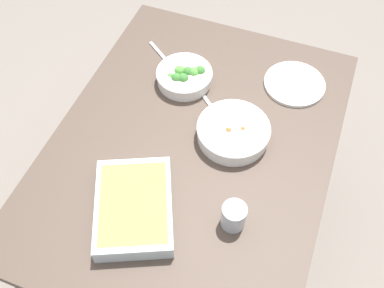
{
  "coord_description": "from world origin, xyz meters",
  "views": [
    {
      "loc": [
        0.79,
        0.3,
        1.94
      ],
      "look_at": [
        0.0,
        0.0,
        0.74
      ],
      "focal_mm": 41.8,
      "sensor_mm": 36.0,
      "label": 1
    }
  ],
  "objects": [
    {
      "name": "spoon_by_broccoli",
      "position": [
        -0.33,
        -0.23,
        0.74
      ],
      "size": [
        0.12,
        0.15,
        0.01
      ],
      "color": "silver",
      "rests_on": "dining_table"
    },
    {
      "name": "broccoli_bowl",
      "position": [
        -0.25,
        -0.12,
        0.77
      ],
      "size": [
        0.2,
        0.2,
        0.07
      ],
      "color": "white",
      "rests_on": "dining_table"
    },
    {
      "name": "dining_table",
      "position": [
        0.0,
        0.0,
        0.65
      ],
      "size": [
        1.2,
        0.9,
        0.74
      ],
      "color": "#4C3D33",
      "rests_on": "ground_plane"
    },
    {
      "name": "ground_plane",
      "position": [
        0.0,
        0.0,
        0.0
      ],
      "size": [
        6.0,
        6.0,
        0.0
      ],
      "primitive_type": "plane",
      "color": "slate"
    },
    {
      "name": "baking_dish",
      "position": [
        0.29,
        -0.07,
        0.77
      ],
      "size": [
        0.36,
        0.32,
        0.06
      ],
      "color": "silver",
      "rests_on": "dining_table"
    },
    {
      "name": "drink_cup",
      "position": [
        0.22,
        0.21,
        0.78
      ],
      "size": [
        0.07,
        0.07,
        0.08
      ],
      "color": "#B2BCC6",
      "rests_on": "dining_table"
    },
    {
      "name": "side_plate",
      "position": [
        -0.38,
        0.25,
        0.75
      ],
      "size": [
        0.22,
        0.22,
        0.01
      ],
      "primitive_type": "cylinder",
      "color": "silver",
      "rests_on": "dining_table"
    },
    {
      "name": "stew_bowl",
      "position": [
        -0.07,
        0.12,
        0.77
      ],
      "size": [
        0.24,
        0.24,
        0.06
      ],
      "color": "white",
      "rests_on": "dining_table"
    },
    {
      "name": "spoon_by_stew",
      "position": [
        -0.13,
        0.05,
        0.74
      ],
      "size": [
        0.13,
        0.14,
        0.01
      ],
      "color": "silver",
      "rests_on": "dining_table"
    }
  ]
}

